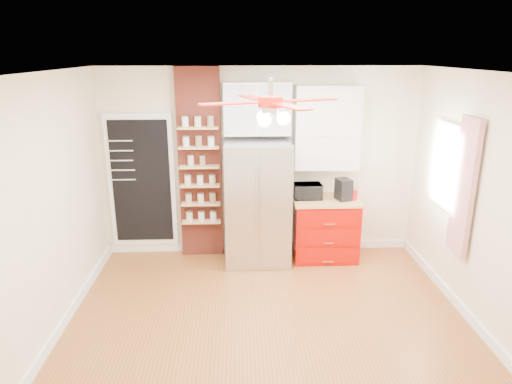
{
  "coord_description": "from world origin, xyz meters",
  "views": [
    {
      "loc": [
        -0.32,
        -4.38,
        2.89
      ],
      "look_at": [
        -0.1,
        0.9,
        1.25
      ],
      "focal_mm": 32.0,
      "sensor_mm": 36.0,
      "label": 1
    }
  ],
  "objects_px": {
    "fridge": "(258,202)",
    "pantry_jar_oats": "(191,161)",
    "red_cabinet": "(325,228)",
    "toaster_oven": "(307,191)",
    "coffee_maker": "(344,189)",
    "canister_left": "(354,194)",
    "ceiling_fan": "(271,102)"
  },
  "relations": [
    {
      "from": "fridge",
      "to": "pantry_jar_oats",
      "type": "height_order",
      "value": "fridge"
    },
    {
      "from": "red_cabinet",
      "to": "toaster_oven",
      "type": "height_order",
      "value": "toaster_oven"
    },
    {
      "from": "coffee_maker",
      "to": "canister_left",
      "type": "bearing_deg",
      "value": -22.38
    },
    {
      "from": "red_cabinet",
      "to": "ceiling_fan",
      "type": "bearing_deg",
      "value": -118.71
    },
    {
      "from": "ceiling_fan",
      "to": "canister_left",
      "type": "bearing_deg",
      "value": 51.42
    },
    {
      "from": "red_cabinet",
      "to": "coffee_maker",
      "type": "bearing_deg",
      "value": -11.38
    },
    {
      "from": "red_cabinet",
      "to": "coffee_maker",
      "type": "distance_m",
      "value": 0.64
    },
    {
      "from": "toaster_oven",
      "to": "pantry_jar_oats",
      "type": "distance_m",
      "value": 1.68
    },
    {
      "from": "red_cabinet",
      "to": "canister_left",
      "type": "distance_m",
      "value": 0.65
    },
    {
      "from": "fridge",
      "to": "canister_left",
      "type": "distance_m",
      "value": 1.34
    },
    {
      "from": "toaster_oven",
      "to": "pantry_jar_oats",
      "type": "relative_size",
      "value": 2.8
    },
    {
      "from": "red_cabinet",
      "to": "canister_left",
      "type": "relative_size",
      "value": 6.1
    },
    {
      "from": "toaster_oven",
      "to": "canister_left",
      "type": "height_order",
      "value": "toaster_oven"
    },
    {
      "from": "ceiling_fan",
      "to": "coffee_maker",
      "type": "bearing_deg",
      "value": 54.91
    },
    {
      "from": "red_cabinet",
      "to": "canister_left",
      "type": "xyz_separation_m",
      "value": [
        0.37,
        -0.06,
        0.52
      ]
    },
    {
      "from": "fridge",
      "to": "canister_left",
      "type": "height_order",
      "value": "fridge"
    },
    {
      "from": "ceiling_fan",
      "to": "pantry_jar_oats",
      "type": "xyz_separation_m",
      "value": [
        -0.97,
        1.78,
        -0.98
      ]
    },
    {
      "from": "ceiling_fan",
      "to": "coffee_maker",
      "type": "xyz_separation_m",
      "value": [
        1.15,
        1.63,
        -1.38
      ]
    },
    {
      "from": "toaster_oven",
      "to": "pantry_jar_oats",
      "type": "bearing_deg",
      "value": 175.18
    },
    {
      "from": "red_cabinet",
      "to": "coffee_maker",
      "type": "relative_size",
      "value": 3.16
    },
    {
      "from": "fridge",
      "to": "coffee_maker",
      "type": "height_order",
      "value": "fridge"
    },
    {
      "from": "ceiling_fan",
      "to": "toaster_oven",
      "type": "bearing_deg",
      "value": 69.02
    },
    {
      "from": "toaster_oven",
      "to": "coffee_maker",
      "type": "relative_size",
      "value": 1.31
    },
    {
      "from": "canister_left",
      "to": "pantry_jar_oats",
      "type": "bearing_deg",
      "value": 175.93
    },
    {
      "from": "canister_left",
      "to": "ceiling_fan",
      "type": "bearing_deg",
      "value": -128.58
    },
    {
      "from": "fridge",
      "to": "red_cabinet",
      "type": "distance_m",
      "value": 1.06
    },
    {
      "from": "red_cabinet",
      "to": "toaster_oven",
      "type": "xyz_separation_m",
      "value": [
        -0.27,
        0.02,
        0.56
      ]
    },
    {
      "from": "red_cabinet",
      "to": "pantry_jar_oats",
      "type": "relative_size",
      "value": 6.77
    },
    {
      "from": "toaster_oven",
      "to": "ceiling_fan",
      "type": "bearing_deg",
      "value": -113.1
    },
    {
      "from": "canister_left",
      "to": "toaster_oven",
      "type": "bearing_deg",
      "value": 172.5
    },
    {
      "from": "coffee_maker",
      "to": "pantry_jar_oats",
      "type": "height_order",
      "value": "pantry_jar_oats"
    },
    {
      "from": "toaster_oven",
      "to": "canister_left",
      "type": "xyz_separation_m",
      "value": [
        0.64,
        -0.08,
        -0.03
      ]
    }
  ]
}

